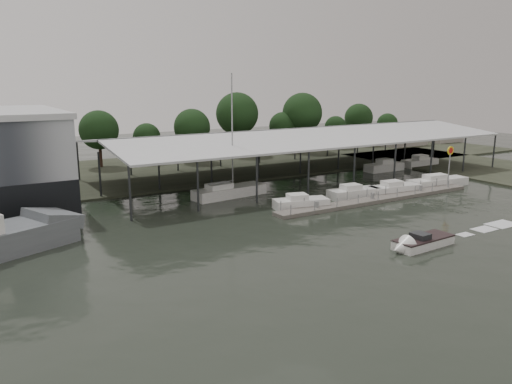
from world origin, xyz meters
TOP-DOWN VIEW (x-y plane):
  - ground at (0.00, 0.00)m, footprint 200.00×200.00m
  - land_strip_far at (0.00, 42.00)m, footprint 140.00×30.00m
  - covered_boat_shed at (17.00, 28.00)m, footprint 58.24×24.00m
  - floating_dock at (15.00, 10.00)m, footprint 28.00×2.00m
  - shell_fuel_sign at (27.00, 9.99)m, footprint 1.10×0.18m
  - distant_commercial_buildings at (59.03, 44.69)m, footprint 22.00×8.00m
  - white_sailboat at (1.16, 20.79)m, footprint 9.48×3.59m
  - speedboat_underway at (5.83, -3.86)m, footprint 17.41×2.98m
  - moored_cruiser_0 at (5.24, 11.90)m, footprint 6.29×3.59m
  - moored_cruiser_1 at (13.64, 12.78)m, footprint 6.53×2.95m
  - moored_cruiser_2 at (19.41, 11.83)m, footprint 6.95×2.87m
  - moored_cruiser_3 at (27.43, 11.97)m, footprint 9.01×3.13m
  - horizon_tree_line at (22.95, 48.32)m, footprint 66.80×10.26m

SIDE VIEW (x-z plane):
  - ground at x=0.00m, z-range 0.00..0.00m
  - land_strip_far at x=0.00m, z-range -0.05..0.25m
  - floating_dock at x=15.00m, z-range -0.50..0.90m
  - speedboat_underway at x=5.83m, z-range -0.61..1.39m
  - moored_cruiser_1 at x=13.64m, z-range -0.24..1.46m
  - moored_cruiser_0 at x=5.24m, z-range -0.24..1.46m
  - moored_cruiser_2 at x=19.41m, z-range -0.24..1.46m
  - moored_cruiser_3 at x=27.43m, z-range -0.24..1.46m
  - white_sailboat at x=1.16m, z-range -6.64..7.97m
  - distant_commercial_buildings at x=59.03m, z-range -0.16..3.84m
  - shell_fuel_sign at x=27.00m, z-range 1.15..6.70m
  - covered_boat_shed at x=17.00m, z-range 2.65..9.61m
  - horizon_tree_line at x=22.95m, z-range 0.69..12.29m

